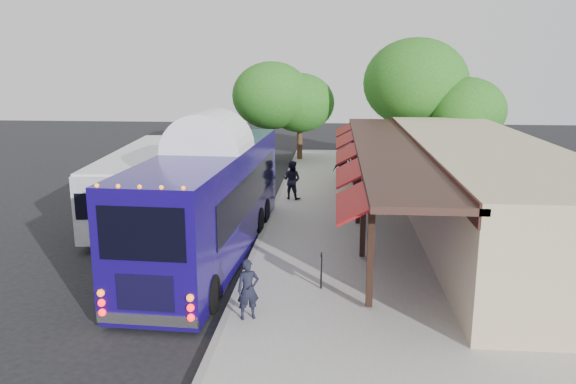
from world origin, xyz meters
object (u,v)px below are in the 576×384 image
at_px(city_bus, 144,180).
at_px(ped_c, 342,171).
at_px(ped_a, 248,289).
at_px(coach_bus, 210,195).
at_px(ped_b, 292,180).
at_px(ped_d, 345,162).
at_px(sign_board, 321,266).

height_order(city_bus, ped_c, city_bus).
height_order(city_bus, ped_a, city_bus).
relative_size(coach_bus, ped_b, 6.70).
distance_m(coach_bus, ped_d, 14.43).
relative_size(city_bus, ped_c, 6.87).
bearing_deg(coach_bus, sign_board, -36.41).
distance_m(coach_bus, ped_a, 5.81).
bearing_deg(city_bus, ped_a, -63.75).
bearing_deg(ped_c, ped_b, 57.89).
bearing_deg(coach_bus, ped_d, 72.87).
distance_m(coach_bus, city_bus, 6.32).
distance_m(coach_bus, ped_c, 12.08).
bearing_deg(ped_b, ped_c, -104.85).
relative_size(ped_b, ped_c, 1.18).
bearing_deg(city_bus, ped_d, 39.53).
bearing_deg(ped_b, coach_bus, 95.90).
xyz_separation_m(city_bus, ped_d, (8.87, 8.70, -0.58)).
bearing_deg(ped_b, city_bus, 47.21).
xyz_separation_m(ped_b, sign_board, (1.70, -10.99, -0.24)).
distance_m(city_bus, sign_board, 11.30).
bearing_deg(city_bus, coach_bus, -55.22).
relative_size(ped_c, sign_board, 1.54).
bearing_deg(ped_a, ped_c, 59.43).
relative_size(coach_bus, ped_c, 7.93).
xyz_separation_m(city_bus, ped_c, (8.66, 6.24, -0.65)).
distance_m(ped_b, sign_board, 11.12).
xyz_separation_m(city_bus, ped_b, (6.24, 2.98, -0.51)).
distance_m(ped_b, ped_c, 4.07).
height_order(ped_a, ped_b, ped_b).
bearing_deg(ped_c, coach_bus, 71.75).
xyz_separation_m(ped_a, ped_c, (2.53, 16.37, 0.00)).
bearing_deg(city_bus, ped_c, 30.86).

